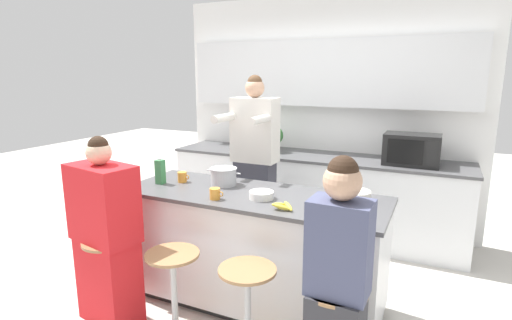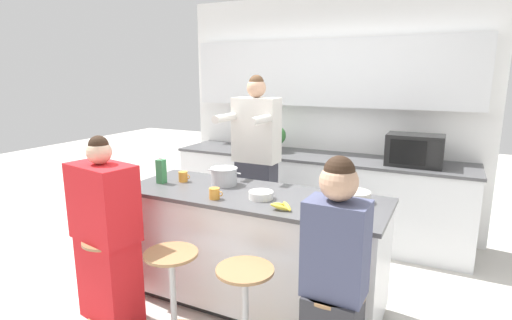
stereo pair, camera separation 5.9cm
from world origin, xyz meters
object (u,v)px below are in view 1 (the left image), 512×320
Objects in this scene: microwave at (412,149)px; bar_stool_leftmost at (111,278)px; person_wrapped_blanket at (106,238)px; potted_plant at (274,137)px; juice_carton at (160,172)px; person_cooking at (255,171)px; coffee_cup_near at (215,194)px; fruit_bowl at (262,195)px; bar_stool_center_left at (174,293)px; kitchen_island at (252,248)px; bar_stool_center_right at (247,312)px; banana_bunch at (283,206)px; cooking_pot at (224,176)px; coffee_cup_far at (182,177)px; person_seated_near at (337,289)px.

bar_stool_leftmost is at bearing -129.68° from microwave.
potted_plant is (0.35, 2.28, 0.44)m from person_wrapped_blanket.
potted_plant is at bearing 78.93° from juice_carton.
person_cooking is 0.98m from coffee_cup_near.
fruit_bowl is 0.34× the size of microwave.
bar_stool_center_left is 0.46× the size of person_wrapped_blanket.
bar_stool_center_right is at bearing -66.57° from kitchen_island.
banana_bunch is 1.19m from juice_carton.
banana_bunch is at bearing -65.44° from potted_plant.
person_wrapped_blanket is at bearing -123.39° from cooking_pot.
bar_stool_center_right is at bearing -35.69° from coffee_cup_far.
coffee_cup_far is at bearing -138.69° from microwave.
person_wrapped_blanket reaches higher than juice_carton.
person_wrapped_blanket is 0.80m from coffee_cup_far.
cooking_pot is 0.59× the size of microwave.
coffee_cup_far reaches higher than bar_stool_center_right.
person_wrapped_blanket reaches higher than bar_stool_center_left.
person_seated_near reaches higher than person_wrapped_blanket.
person_seated_near reaches higher than banana_bunch.
potted_plant is at bearing 81.68° from bar_stool_leftmost.
coffee_cup_near is at bearing 43.71° from person_wrapped_blanket.
person_seated_near reaches higher than bar_stool_center_left.
bar_stool_center_right is 0.65m from person_seated_near.
coffee_cup_far is at bearing 175.58° from kitchen_island.
person_cooking is 0.94m from juice_carton.
fruit_bowl is (0.44, -0.21, -0.04)m from cooking_pot.
bar_stool_leftmost is 2.10× the size of potted_plant.
fruit_bowl is at bearing -61.24° from person_cooking.
cooking_pot is 2.85× the size of coffee_cup_far.
microwave is 1.52m from potted_plant.
kitchen_island reaches higher than bar_stool_leftmost.
potted_plant is at bearing 114.56° from banana_bunch.
fruit_bowl is 1.06× the size of banana_bunch.
bar_stool_center_right is at bearing -40.68° from coffee_cup_near.
banana_bunch is (0.35, -0.24, 0.48)m from kitchen_island.
kitchen_island is 1.96m from microwave.
juice_carton is 0.41× the size of microwave.
cooking_pot is at bearing 147.21° from person_seated_near.
juice_carton is 1.70m from potted_plant.
kitchen_island is 18.81× the size of coffee_cup_far.
microwave reaches higher than fruit_bowl.
coffee_cup_far is at bearing 40.85° from juice_carton.
kitchen_island is 11.29× the size of fruit_bowl.
kitchen_island is at bearing -65.98° from person_cooking.
banana_bunch is 0.79× the size of juice_carton.
juice_carton is at bearing -159.23° from cooking_pot.
coffee_cup_near is 1.88m from potted_plant.
person_cooking is at bearing 91.89° from bar_stool_center_left.
banana_bunch is (0.08, 0.39, 0.59)m from bar_stool_center_right.
bar_stool_center_right is 0.86m from coffee_cup_near.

